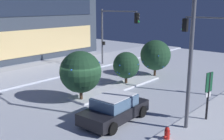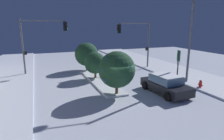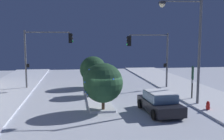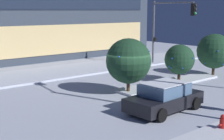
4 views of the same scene
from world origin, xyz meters
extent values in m
plane|color=silver|center=(0.00, 0.00, 0.00)|extent=(52.00, 52.00, 0.00)
cube|color=silver|center=(0.00, -8.98, 0.07)|extent=(52.00, 5.20, 0.14)
cube|color=silver|center=(4.20, 0.40, 0.07)|extent=(9.00, 1.80, 0.14)
cube|color=black|center=(-0.77, -3.50, 0.53)|extent=(4.42, 2.17, 0.66)
cube|color=slate|center=(-0.77, -3.50, 1.14)|extent=(2.43, 1.86, 0.60)
cube|color=white|center=(-0.77, -3.50, 1.47)|extent=(2.25, 1.73, 0.04)
sphere|color=#F9E5B2|center=(1.36, -2.72, 0.50)|extent=(0.16, 0.16, 0.16)
sphere|color=#F9E5B2|center=(1.44, -4.02, 0.50)|extent=(0.16, 0.16, 0.16)
cylinder|color=black|center=(0.59, -2.46, 0.33)|extent=(0.67, 0.26, 0.66)
cylinder|color=black|center=(0.71, -4.37, 0.33)|extent=(0.67, 0.26, 0.66)
cylinder|color=black|center=(-2.25, -2.63, 0.33)|extent=(0.67, 0.26, 0.66)
cylinder|color=black|center=(-2.13, -4.53, 0.33)|extent=(0.67, 0.26, 0.66)
cylinder|color=#565960|center=(9.56, 7.18, 2.99)|extent=(0.18, 0.18, 5.98)
cylinder|color=#565960|center=(9.56, 4.92, 5.78)|extent=(0.12, 4.52, 0.12)
cube|color=black|center=(9.56, 2.66, 5.18)|extent=(0.32, 0.36, 1.00)
sphere|color=black|center=(9.56, 2.47, 5.50)|extent=(0.20, 0.20, 0.20)
sphere|color=black|center=(9.56, 2.47, 5.18)|extent=(0.20, 0.20, 0.20)
sphere|color=green|center=(9.56, 2.47, 4.86)|extent=(0.20, 0.20, 0.20)
cube|color=black|center=(9.56, 6.96, 2.40)|extent=(0.20, 0.24, 0.36)
cylinder|color=#565960|center=(7.86, -7.18, 2.85)|extent=(0.18, 0.18, 5.69)
cylinder|color=#565960|center=(7.86, -5.17, 5.49)|extent=(0.12, 4.01, 0.12)
cube|color=black|center=(7.86, -3.17, 4.89)|extent=(0.32, 0.36, 1.00)
sphere|color=black|center=(7.86, -2.98, 5.21)|extent=(0.20, 0.20, 0.20)
sphere|color=black|center=(7.86, -2.98, 4.89)|extent=(0.20, 0.20, 0.20)
sphere|color=green|center=(7.86, -2.98, 4.57)|extent=(0.20, 0.20, 0.20)
cube|color=black|center=(7.86, -6.96, 2.40)|extent=(0.20, 0.24, 0.36)
cylinder|color=#565960|center=(0.81, -7.08, 4.00)|extent=(0.20, 0.20, 8.00)
cylinder|color=red|center=(-0.96, -6.98, 0.28)|extent=(0.26, 0.26, 0.56)
sphere|color=red|center=(-0.96, -6.98, 0.63)|extent=(0.22, 0.22, 0.22)
cylinder|color=red|center=(-1.14, -6.98, 0.31)|extent=(0.12, 0.10, 0.10)
cylinder|color=red|center=(-0.78, -6.98, 0.31)|extent=(0.12, 0.10, 0.10)
cylinder|color=black|center=(2.53, -7.43, 1.42)|extent=(0.12, 0.12, 2.84)
cube|color=#144C2D|center=(2.53, -7.43, 2.30)|extent=(0.55, 0.17, 1.08)
cube|color=white|center=(2.53, -7.43, 1.58)|extent=(0.44, 0.14, 0.24)
cylinder|color=#473323|center=(0.19, 0.33, 0.43)|extent=(0.22, 0.22, 0.85)
sphere|color=#1E4228|center=(0.19, 0.33, 2.04)|extent=(2.80, 2.80, 2.80)
sphere|color=blue|center=(-0.34, 1.45, 1.36)|extent=(0.10, 0.10, 0.10)
sphere|color=blue|center=(-0.08, 1.32, 3.02)|extent=(0.10, 0.10, 0.10)
sphere|color=blue|center=(-1.04, -0.21, 2.48)|extent=(0.10, 0.10, 0.10)
sphere|color=blue|center=(-0.34, 1.64, 2.21)|extent=(0.10, 0.10, 0.10)
sphere|color=blue|center=(-0.25, 1.57, 1.50)|extent=(0.10, 0.10, 0.10)
sphere|color=blue|center=(1.26, -0.39, 2.63)|extent=(0.10, 0.10, 0.10)
cylinder|color=#473323|center=(9.39, 0.35, 0.37)|extent=(0.22, 0.22, 0.74)
sphere|color=#1E4228|center=(9.39, 0.35, 1.92)|extent=(2.77, 2.77, 2.77)
sphere|color=blue|center=(8.19, 0.87, 1.42)|extent=(0.10, 0.10, 0.10)
sphere|color=blue|center=(10.41, 0.11, 2.85)|extent=(0.10, 0.10, 0.10)
sphere|color=blue|center=(9.11, -0.68, 1.02)|extent=(0.10, 0.10, 0.10)
sphere|color=blue|center=(8.38, -0.60, 2.10)|extent=(0.10, 0.10, 0.10)
sphere|color=blue|center=(9.84, 1.54, 1.33)|extent=(0.10, 0.10, 0.10)
sphere|color=blue|center=(8.31, 0.42, 1.04)|extent=(0.10, 0.10, 0.10)
cylinder|color=#473323|center=(5.31, 0.51, 0.36)|extent=(0.22, 0.22, 0.71)
sphere|color=#1E4228|center=(5.31, 0.51, 1.63)|extent=(2.16, 2.16, 2.16)
sphere|color=blue|center=(5.94, 1.08, 2.32)|extent=(0.10, 0.10, 0.10)
sphere|color=blue|center=(4.26, 0.33, 1.82)|extent=(0.10, 0.10, 0.10)
sphere|color=blue|center=(5.47, -0.55, 1.82)|extent=(0.10, 0.10, 0.10)
sphere|color=blue|center=(4.32, 0.61, 1.21)|extent=(0.10, 0.10, 0.10)
sphere|color=blue|center=(6.36, 0.24, 1.51)|extent=(0.10, 0.10, 0.10)
sphere|color=blue|center=(4.35, 0.42, 1.14)|extent=(0.10, 0.10, 0.10)
sphere|color=blue|center=(4.72, -0.26, 1.15)|extent=(0.10, 0.10, 0.10)
camera|label=1|loc=(-11.67, -12.92, 6.37)|focal=43.87mm
camera|label=2|loc=(-12.87, 5.88, 5.35)|focal=30.92mm
camera|label=3|loc=(-17.58, 2.33, 5.09)|focal=41.49mm
camera|label=4|loc=(-12.86, -14.10, 5.10)|focal=51.37mm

